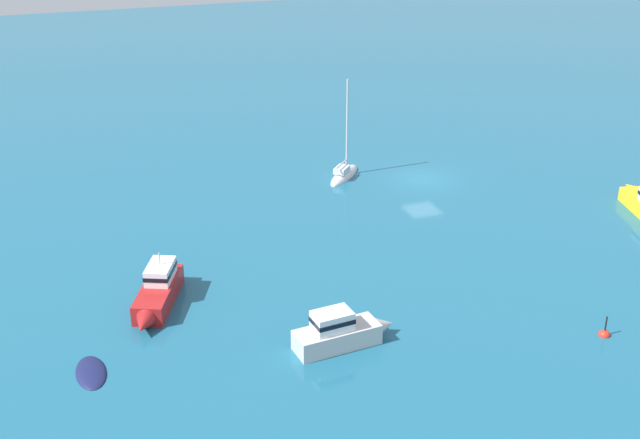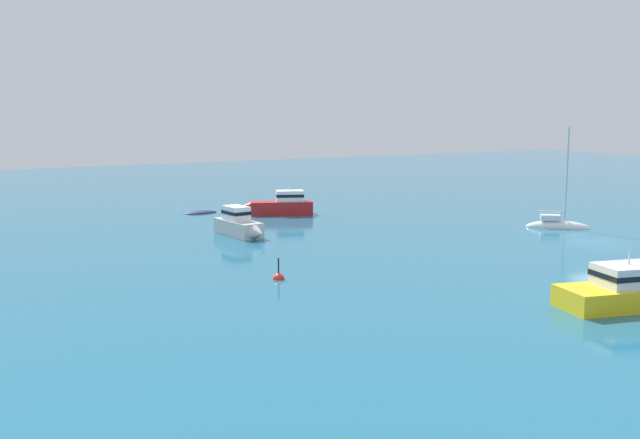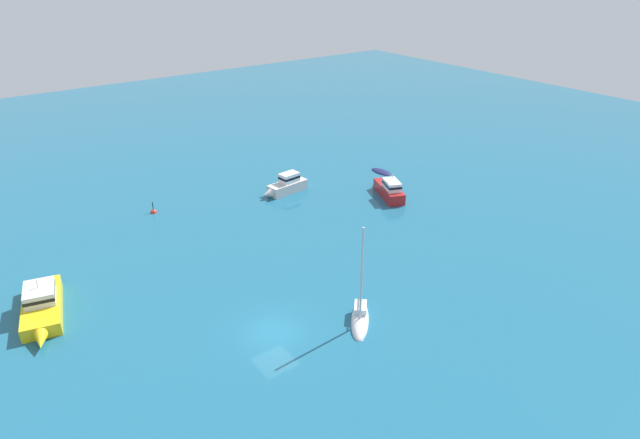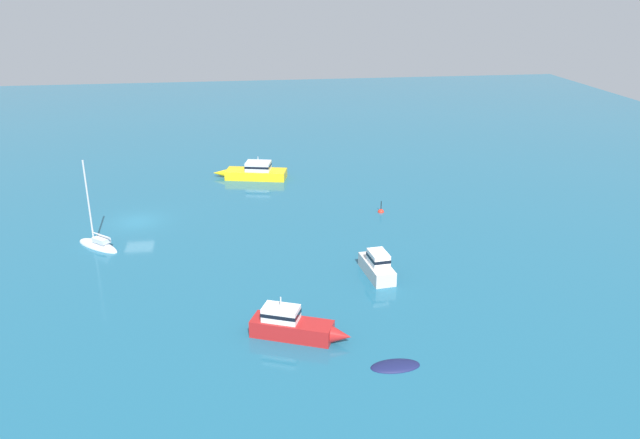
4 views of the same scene
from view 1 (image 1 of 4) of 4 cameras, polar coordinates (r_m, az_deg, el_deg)
name	(u,v)px [view 1 (image 1 of 4)]	position (r m, az deg, el deg)	size (l,w,h in m)	color
ground_plane	(423,179)	(61.62, 7.23, 2.81)	(163.03, 163.03, 0.00)	#1E607F
tender	(91,373)	(40.45, -15.68, -10.28)	(2.97, 1.49, 0.45)	#191E4C
cabin_cruiser_1	(157,292)	(44.85, -11.27, -4.96)	(6.32, 3.70, 2.68)	#B21E1E
yacht	(344,175)	(61.63, 1.69, 3.14)	(4.20, 3.94, 7.90)	white
launch	(341,332)	(40.56, 1.46, -7.83)	(2.01, 5.41, 2.01)	silver
channel_buoy	(604,335)	(44.14, 19.22, -7.62)	(0.61, 0.61, 1.40)	red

